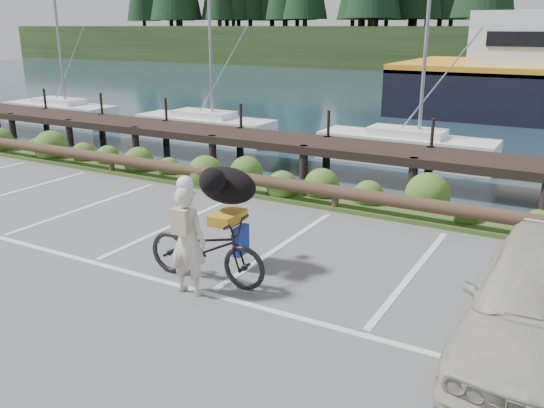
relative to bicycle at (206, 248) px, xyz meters
The scene contains 6 objects.
ground 0.67m from the bicycle, ahead, with size 72.00×72.00×0.00m, color #545457.
vegetation_strip 5.32m from the bicycle, 86.42° to the left, with size 34.00×1.60×0.10m, color #3D5B21.
log_rail 4.63m from the bicycle, 85.88° to the left, with size 32.00×0.30×0.60m, color #443021, non-canonical shape.
bicycle is the anchor object (origin of this frame).
cyclist 0.60m from the bicycle, 87.16° to the right, with size 0.65×0.43×1.78m, color beige.
dog 1.15m from the bicycle, 92.84° to the left, with size 1.12×0.55×0.65m, color black.
Camera 1 is at (4.99, -7.16, 4.10)m, focal length 38.00 mm.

